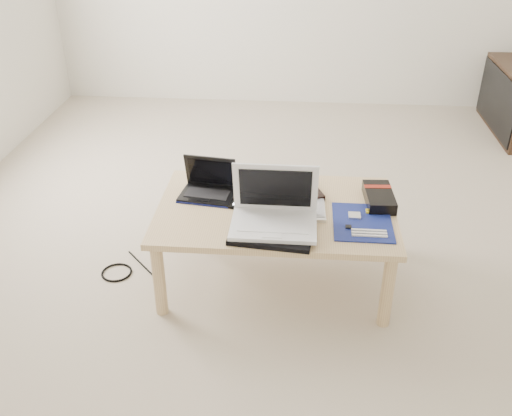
# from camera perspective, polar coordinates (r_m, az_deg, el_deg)

# --- Properties ---
(ground) EXTENTS (4.00, 4.00, 0.00)m
(ground) POSITION_cam_1_polar(r_m,az_deg,el_deg) (3.33, 2.63, -1.05)
(ground) COLOR #B7A794
(ground) RESTS_ON ground
(coffee_table) EXTENTS (1.10, 0.70, 0.40)m
(coffee_table) POSITION_cam_1_polar(r_m,az_deg,el_deg) (2.67, 1.98, -0.91)
(coffee_table) COLOR tan
(coffee_table) RESTS_ON ground
(book) EXTENTS (0.34, 0.32, 0.03)m
(book) POSITION_cam_1_polar(r_m,az_deg,el_deg) (2.75, 3.35, 1.64)
(book) COLOR black
(book) RESTS_ON coffee_table
(netbook) EXTENTS (0.28, 0.22, 0.19)m
(netbook) POSITION_cam_1_polar(r_m,az_deg,el_deg) (2.75, -4.78, 2.08)
(netbook) COLOR black
(netbook) RESTS_ON coffee_table
(tablet) EXTENTS (0.28, 0.23, 0.01)m
(tablet) POSITION_cam_1_polar(r_m,az_deg,el_deg) (2.69, 0.17, 0.74)
(tablet) COLOR black
(tablet) RESTS_ON coffee_table
(remote) EXTENTS (0.05, 0.21, 0.02)m
(remote) POSITION_cam_1_polar(r_m,az_deg,el_deg) (2.63, 6.39, -0.12)
(remote) COLOR silver
(remote) RESTS_ON coffee_table
(neoprene_sleeve) EXTENTS (0.38, 0.29, 0.02)m
(neoprene_sleeve) POSITION_cam_1_polar(r_m,az_deg,el_deg) (2.45, 1.63, -2.39)
(neoprene_sleeve) COLOR black
(neoprene_sleeve) RESTS_ON coffee_table
(white_laptop) EXTENTS (0.37, 0.26, 0.26)m
(white_laptop) POSITION_cam_1_polar(r_m,az_deg,el_deg) (2.46, 1.83, -0.42)
(white_laptop) COLOR white
(white_laptop) RESTS_ON neoprene_sleeve
(motherboard) EXTENTS (0.26, 0.33, 0.02)m
(motherboard) POSITION_cam_1_polar(r_m,az_deg,el_deg) (2.57, 10.63, -1.40)
(motherboard) COLOR #0D1556
(motherboard) RESTS_ON coffee_table
(gpu_box) EXTENTS (0.14, 0.26, 0.06)m
(gpu_box) POSITION_cam_1_polar(r_m,az_deg,el_deg) (2.74, 12.20, 1.07)
(gpu_box) COLOR black
(gpu_box) RESTS_ON coffee_table
(cable_coil) EXTENTS (0.13, 0.13, 0.01)m
(cable_coil) POSITION_cam_1_polar(r_m,az_deg,el_deg) (2.66, 0.30, 0.41)
(cable_coil) COLOR black
(cable_coil) RESTS_ON coffee_table
(floor_cable_coil) EXTENTS (0.19, 0.19, 0.01)m
(floor_cable_coil) POSITION_cam_1_polar(r_m,az_deg,el_deg) (2.97, -13.76, -6.28)
(floor_cable_coil) COLOR black
(floor_cable_coil) RESTS_ON ground
(floor_cable_trail) EXTENTS (0.21, 0.24, 0.01)m
(floor_cable_trail) POSITION_cam_1_polar(r_m,az_deg,el_deg) (2.99, -11.24, -5.65)
(floor_cable_trail) COLOR black
(floor_cable_trail) RESTS_ON ground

